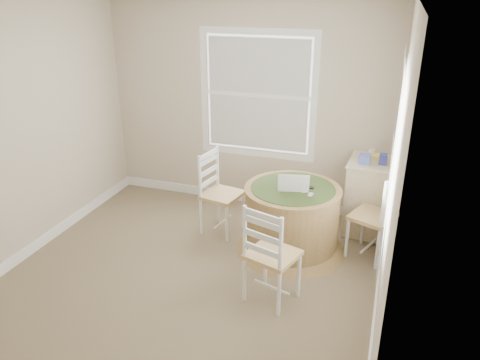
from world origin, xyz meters
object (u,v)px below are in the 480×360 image
(chair_near, at_px, (273,254))
(round_table, at_px, (292,216))
(chair_right, at_px, (373,216))
(laptop, at_px, (293,187))
(corner_chest, at_px, (368,195))
(chair_left, at_px, (222,194))

(chair_near, bearing_deg, round_table, -70.27)
(round_table, height_order, chair_right, chair_right)
(chair_near, distance_m, chair_right, 1.31)
(round_table, relative_size, chair_near, 1.26)
(round_table, distance_m, laptop, 0.36)
(chair_right, distance_m, laptop, 0.88)
(round_table, relative_size, corner_chest, 1.38)
(chair_left, bearing_deg, chair_near, -129.05)
(chair_near, xyz_separation_m, corner_chest, (0.70, 1.64, -0.04))
(round_table, xyz_separation_m, chair_left, (-0.84, 0.13, 0.08))
(chair_left, relative_size, chair_near, 1.00)
(chair_right, height_order, laptop, chair_right)
(round_table, bearing_deg, corner_chest, 47.29)
(round_table, xyz_separation_m, chair_near, (0.03, -0.92, 0.08))
(round_table, bearing_deg, chair_left, 174.19)
(round_table, distance_m, chair_near, 0.92)
(laptop, distance_m, corner_chest, 1.09)
(chair_left, distance_m, corner_chest, 1.68)
(chair_near, bearing_deg, chair_left, -32.30)
(chair_left, xyz_separation_m, chair_right, (1.67, -0.00, 0.00))
(chair_near, height_order, laptop, chair_near)
(laptop, bearing_deg, chair_left, -23.48)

